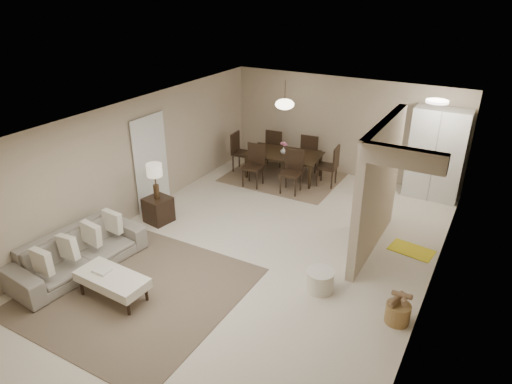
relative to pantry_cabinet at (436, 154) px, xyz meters
The scene contains 22 objects.
floor 4.88m from the pantry_cabinet, 119.52° to the right, with size 9.00×9.00×0.00m, color beige.
ceiling 4.98m from the pantry_cabinet, 119.52° to the right, with size 9.00×9.00×0.00m, color white.
back_wall 2.38m from the pantry_cabinet, behind, with size 6.00×6.00×0.00m, color tan.
left_wall 6.77m from the pantry_cabinet, 142.20° to the right, with size 9.00×9.00×0.00m, color tan.
right_wall 4.21m from the pantry_cabinet, 81.10° to the right, with size 9.00×9.00×0.00m, color tan.
partition 2.96m from the pantry_cabinet, 100.74° to the right, with size 0.15×2.50×2.50m, color tan.
doorway 6.40m from the pantry_cabinet, 146.29° to the right, with size 0.04×0.90×2.04m, color black.
pantry_cabinet is the anchor object (origin of this frame).
flush_light 1.70m from the pantry_cabinet, 93.01° to the right, with size 0.44×0.44×0.05m, color white.
living_rug 7.12m from the pantry_cabinet, 119.75° to the right, with size 3.20×3.20×0.01m, color brown.
sofa 7.80m from the pantry_cabinet, 128.15° to the right, with size 0.91×2.34×0.68m, color gray.
ottoman_bench 7.43m from the pantry_cabinet, 119.94° to the right, with size 1.23×0.60×0.43m.
side_table 6.30m from the pantry_cabinet, 139.41° to the right, with size 0.49×0.49×0.54m, color black.
table_lamp 6.26m from the pantry_cabinet, 139.41° to the right, with size 0.32×0.32×0.76m.
round_pouf 4.78m from the pantry_cabinet, 101.01° to the right, with size 0.46×0.46×0.36m, color silver.
wicker_basket 4.86m from the pantry_cabinet, 85.20° to the right, with size 0.37×0.37×0.31m, color olive.
dining_rug 3.72m from the pantry_cabinet, 168.76° to the right, with size 2.80×2.10×0.01m, color #7A654C.
dining_table 3.65m from the pantry_cabinet, 168.76° to the right, with size 1.88×1.05×0.66m, color black.
dining_chairs 3.62m from the pantry_cabinet, 168.76° to the right, with size 2.79×2.12×1.03m.
vase 3.59m from the pantry_cabinet, 168.76° to the right, with size 0.16×0.16×0.16m, color white.
yellow_mat 2.83m from the pantry_cabinet, 86.45° to the right, with size 0.80×0.49×0.01m, color yellow.
pendant_light 3.68m from the pantry_cabinet, 168.76° to the right, with size 0.46×0.46×0.71m.
Camera 1 is at (3.54, -6.31, 4.65)m, focal length 32.00 mm.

